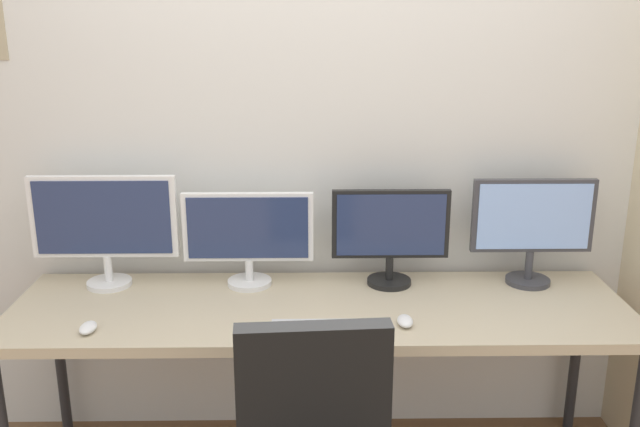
{
  "coord_description": "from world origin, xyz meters",
  "views": [
    {
      "loc": [
        -0.04,
        -1.84,
        1.83
      ],
      "look_at": [
        0.0,
        0.65,
        1.09
      ],
      "focal_mm": 38.98,
      "sensor_mm": 36.0,
      "label": 1
    }
  ],
  "objects_px": {
    "mouse_right_side": "(88,328)",
    "monitor_center_left": "(248,234)",
    "monitor_center_right": "(390,232)",
    "desk": "(320,317)",
    "monitor_far_left": "(104,223)",
    "monitor_far_right": "(532,224)",
    "mouse_left_side": "(405,321)",
    "keyboard_main": "(321,329)"
  },
  "relations": [
    {
      "from": "desk",
      "to": "monitor_far_left",
      "type": "bearing_deg",
      "value": 166.12
    },
    {
      "from": "monitor_center_right",
      "to": "monitor_far_right",
      "type": "relative_size",
      "value": 0.96
    },
    {
      "from": "monitor_far_right",
      "to": "monitor_center_right",
      "type": "bearing_deg",
      "value": -180.0
    },
    {
      "from": "mouse_left_side",
      "to": "monitor_far_right",
      "type": "bearing_deg",
      "value": 35.1
    },
    {
      "from": "monitor_center_left",
      "to": "mouse_left_side",
      "type": "relative_size",
      "value": 5.46
    },
    {
      "from": "desk",
      "to": "mouse_right_side",
      "type": "xyz_separation_m",
      "value": [
        -0.82,
        -0.22,
        0.06
      ]
    },
    {
      "from": "monitor_center_left",
      "to": "monitor_center_right",
      "type": "xyz_separation_m",
      "value": [
        0.57,
        -0.0,
        0.01
      ]
    },
    {
      "from": "desk",
      "to": "keyboard_main",
      "type": "height_order",
      "value": "keyboard_main"
    },
    {
      "from": "monitor_center_left",
      "to": "mouse_right_side",
      "type": "xyz_separation_m",
      "value": [
        -0.53,
        -0.43,
        -0.2
      ]
    },
    {
      "from": "monitor_center_right",
      "to": "monitor_far_left",
      "type": "bearing_deg",
      "value": 180.0
    },
    {
      "from": "monitor_far_left",
      "to": "monitor_center_left",
      "type": "xyz_separation_m",
      "value": [
        0.57,
        -0.0,
        -0.05
      ]
    },
    {
      "from": "desk",
      "to": "monitor_center_left",
      "type": "bearing_deg",
      "value": 143.46
    },
    {
      "from": "monitor_far_right",
      "to": "keyboard_main",
      "type": "height_order",
      "value": "monitor_far_right"
    },
    {
      "from": "monitor_far_left",
      "to": "mouse_right_side",
      "type": "xyz_separation_m",
      "value": [
        0.04,
        -0.43,
        -0.25
      ]
    },
    {
      "from": "monitor_center_right",
      "to": "mouse_left_side",
      "type": "relative_size",
      "value": 4.92
    },
    {
      "from": "desk",
      "to": "mouse_left_side",
      "type": "xyz_separation_m",
      "value": [
        0.3,
        -0.18,
        0.06
      ]
    },
    {
      "from": "mouse_left_side",
      "to": "keyboard_main",
      "type": "bearing_deg",
      "value": -170.61
    },
    {
      "from": "monitor_far_left",
      "to": "monitor_center_right",
      "type": "distance_m",
      "value": 1.15
    },
    {
      "from": "keyboard_main",
      "to": "mouse_left_side",
      "type": "distance_m",
      "value": 0.3
    },
    {
      "from": "monitor_far_left",
      "to": "keyboard_main",
      "type": "relative_size",
      "value": 1.65
    },
    {
      "from": "desk",
      "to": "monitor_center_right",
      "type": "bearing_deg",
      "value": 36.54
    },
    {
      "from": "keyboard_main",
      "to": "mouse_left_side",
      "type": "xyz_separation_m",
      "value": [
        0.3,
        0.05,
        0.01
      ]
    },
    {
      "from": "mouse_right_side",
      "to": "monitor_far_right",
      "type": "bearing_deg",
      "value": 14.4
    },
    {
      "from": "keyboard_main",
      "to": "desk",
      "type": "bearing_deg",
      "value": 90.0
    },
    {
      "from": "monitor_center_right",
      "to": "monitor_far_right",
      "type": "bearing_deg",
      "value": 0.0
    },
    {
      "from": "monitor_far_right",
      "to": "mouse_right_side",
      "type": "height_order",
      "value": "monitor_far_right"
    },
    {
      "from": "monitor_far_left",
      "to": "keyboard_main",
      "type": "distance_m",
      "value": 1.0
    },
    {
      "from": "desk",
      "to": "monitor_far_left",
      "type": "distance_m",
      "value": 0.94
    },
    {
      "from": "monitor_center_right",
      "to": "mouse_left_side",
      "type": "height_order",
      "value": "monitor_center_right"
    },
    {
      "from": "mouse_left_side",
      "to": "monitor_center_right",
      "type": "bearing_deg",
      "value": 92.1
    },
    {
      "from": "monitor_center_right",
      "to": "monitor_far_right",
      "type": "distance_m",
      "value": 0.57
    },
    {
      "from": "monitor_center_right",
      "to": "mouse_left_side",
      "type": "xyz_separation_m",
      "value": [
        0.01,
        -0.39,
        -0.21
      ]
    },
    {
      "from": "desk",
      "to": "monitor_center_right",
      "type": "xyz_separation_m",
      "value": [
        0.29,
        0.21,
        0.27
      ]
    },
    {
      "from": "monitor_far_left",
      "to": "monitor_far_right",
      "type": "xyz_separation_m",
      "value": [
        1.72,
        -0.0,
        -0.01
      ]
    },
    {
      "from": "desk",
      "to": "monitor_center_right",
      "type": "height_order",
      "value": "monitor_center_right"
    },
    {
      "from": "monitor_far_left",
      "to": "mouse_right_side",
      "type": "height_order",
      "value": "monitor_far_left"
    },
    {
      "from": "mouse_left_side",
      "to": "mouse_right_side",
      "type": "bearing_deg",
      "value": -178.07
    },
    {
      "from": "mouse_right_side",
      "to": "monitor_center_left",
      "type": "bearing_deg",
      "value": 39.09
    },
    {
      "from": "desk",
      "to": "mouse_right_side",
      "type": "relative_size",
      "value": 24.57
    },
    {
      "from": "monitor_far_left",
      "to": "mouse_left_side",
      "type": "relative_size",
      "value": 6.06
    },
    {
      "from": "monitor_far_left",
      "to": "monitor_center_right",
      "type": "relative_size",
      "value": 1.23
    },
    {
      "from": "monitor_far_right",
      "to": "mouse_right_side",
      "type": "bearing_deg",
      "value": -165.6
    }
  ]
}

